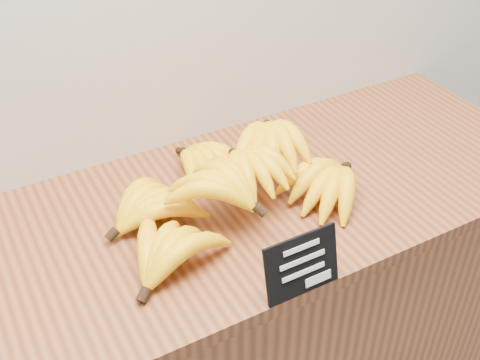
% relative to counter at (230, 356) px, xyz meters
% --- Properties ---
extents(counter, '(1.40, 0.50, 0.90)m').
position_rel_counter_xyz_m(counter, '(0.00, 0.00, 0.00)').
color(counter, '#9E5C33').
rests_on(counter, ground).
extents(counter_top, '(1.43, 0.54, 0.03)m').
position_rel_counter_xyz_m(counter_top, '(-0.00, 0.00, 0.47)').
color(counter_top, brown).
rests_on(counter_top, counter).
extents(chalkboard_sign, '(0.13, 0.03, 0.11)m').
position_rel_counter_xyz_m(chalkboard_sign, '(0.00, -0.26, 0.53)').
color(chalkboard_sign, black).
rests_on(chalkboard_sign, counter_top).
extents(banana_pile, '(0.55, 0.36, 0.12)m').
position_rel_counter_xyz_m(banana_pile, '(0.00, -0.01, 0.53)').
color(banana_pile, yellow).
rests_on(banana_pile, counter_top).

